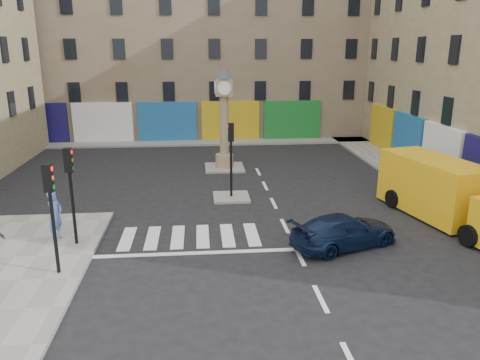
{
  "coord_description": "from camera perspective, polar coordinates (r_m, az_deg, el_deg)",
  "views": [
    {
      "loc": [
        -3.56,
        -14.36,
        7.36
      ],
      "look_at": [
        -1.89,
        4.33,
        2.0
      ],
      "focal_mm": 35.0,
      "sensor_mm": 36.0,
      "label": 1
    }
  ],
  "objects": [
    {
      "name": "ground",
      "position": [
        16.53,
        8.02,
        -10.67
      ],
      "size": [
        120.0,
        120.0,
        0.0
      ],
      "primitive_type": "plane",
      "color": "black",
      "rests_on": "ground"
    },
    {
      "name": "sidewalk_right",
      "position": [
        28.23,
        20.83,
        -0.08
      ],
      "size": [
        2.6,
        30.0,
        0.15
      ],
      "primitive_type": "cube",
      "color": "gray",
      "rests_on": "ground"
    },
    {
      "name": "sidewalk_far",
      "position": [
        37.28,
        -5.71,
        4.59
      ],
      "size": [
        32.0,
        2.4,
        0.15
      ],
      "primitive_type": "cube",
      "color": "gray",
      "rests_on": "ground"
    },
    {
      "name": "island_near",
      "position": [
        23.58,
        -1.07,
        -2.1
      ],
      "size": [
        1.8,
        1.8,
        0.12
      ],
      "primitive_type": "cube",
      "color": "gray",
      "rests_on": "ground"
    },
    {
      "name": "island_far",
      "position": [
        29.33,
        -1.9,
        1.52
      ],
      "size": [
        2.4,
        2.4,
        0.12
      ],
      "primitive_type": "cube",
      "color": "gray",
      "rests_on": "ground"
    },
    {
      "name": "building_far",
      "position": [
        42.38,
        -5.98,
        17.4
      ],
      "size": [
        32.0,
        10.0,
        17.0
      ],
      "primitive_type": "cube",
      "color": "#7E6C54",
      "rests_on": "ground"
    },
    {
      "name": "traffic_light_left_near",
      "position": [
        16.03,
        -22.07,
        -2.46
      ],
      "size": [
        0.28,
        0.22,
        3.7
      ],
      "color": "black",
      "rests_on": "sidewalk_left"
    },
    {
      "name": "traffic_light_left_far",
      "position": [
        18.24,
        -19.98,
        -0.1
      ],
      "size": [
        0.28,
        0.22,
        3.7
      ],
      "color": "black",
      "rests_on": "sidewalk_left"
    },
    {
      "name": "traffic_light_island",
      "position": [
        22.92,
        -1.1,
        3.93
      ],
      "size": [
        0.28,
        0.22,
        3.7
      ],
      "color": "black",
      "rests_on": "island_near"
    },
    {
      "name": "clock_pillar",
      "position": [
        28.66,
        -1.97,
        8.29
      ],
      "size": [
        1.2,
        1.2,
        6.1
      ],
      "color": "tan",
      "rests_on": "island_far"
    },
    {
      "name": "navy_sedan",
      "position": [
        18.28,
        12.59,
        -6.09
      ],
      "size": [
        4.64,
        3.19,
        1.25
      ],
      "primitive_type": "imported",
      "rotation": [
        0.0,
        0.0,
        1.94
      ],
      "color": "black",
      "rests_on": "ground"
    },
    {
      "name": "yellow_van",
      "position": [
        22.22,
        23.56,
        -1.29
      ],
      "size": [
        3.67,
        7.41,
        2.59
      ],
      "rotation": [
        0.0,
        0.0,
        0.22
      ],
      "color": "gold",
      "rests_on": "ground"
    },
    {
      "name": "pedestrian_blue",
      "position": [
        19.31,
        -21.61,
        -4.02
      ],
      "size": [
        0.67,
        0.83,
        1.97
      ],
      "primitive_type": "imported",
      "rotation": [
        0.0,
        0.0,
        1.26
      ],
      "color": "#5781C7",
      "rests_on": "sidewalk_left"
    }
  ]
}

